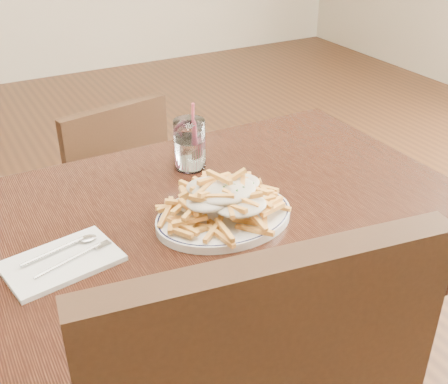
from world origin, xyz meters
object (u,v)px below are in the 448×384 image
loaded_fries (224,196)px  water_glass (190,147)px  table (205,248)px  chair_far (109,193)px  fries_plate (224,217)px

loaded_fries → water_glass: 0.26m
loaded_fries → water_glass: bearing=79.9°
table → chair_far: 0.77m
water_glass → fries_plate: bearing=-100.1°
table → chair_far: (0.01, 0.74, -0.23)m
loaded_fries → table: bearing=134.5°
chair_far → fries_plate: bearing=-88.1°
chair_far → fries_plate: chair_far is taller
water_glass → loaded_fries: bearing=-100.1°
chair_far → loaded_fries: (0.03, -0.77, 0.37)m
fries_plate → water_glass: water_glass is taller
table → water_glass: water_glass is taller
chair_far → water_glass: size_ratio=4.56×
table → fries_plate: fries_plate is taller
fries_plate → water_glass: size_ratio=1.93×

